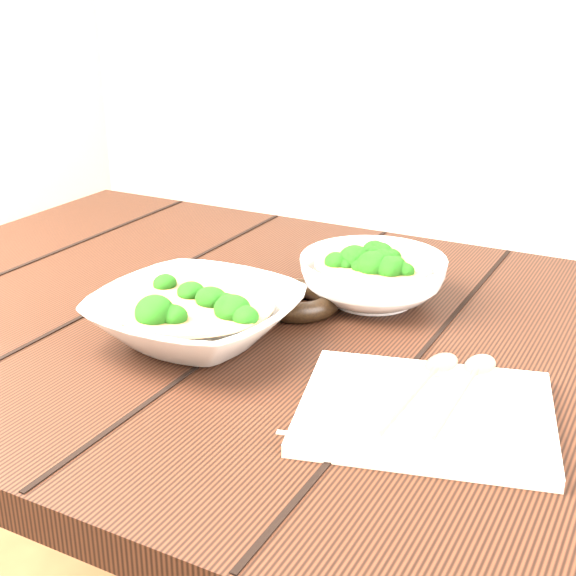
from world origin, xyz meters
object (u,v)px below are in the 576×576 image
(trivet, at_px, (298,300))
(napkin, at_px, (426,412))
(table, at_px, (279,410))
(soup_bowl_back, at_px, (373,277))
(soup_bowl_front, at_px, (196,316))

(trivet, distance_m, napkin, 0.29)
(table, xyz_separation_m, soup_bowl_back, (0.07, 0.12, 0.15))
(soup_bowl_front, height_order, trivet, soup_bowl_front)
(napkin, bearing_deg, soup_bowl_back, 107.29)
(soup_bowl_front, xyz_separation_m, napkin, (0.29, -0.04, -0.02))
(soup_bowl_front, relative_size, trivet, 2.17)
(soup_bowl_front, relative_size, soup_bowl_back, 1.18)
(table, xyz_separation_m, trivet, (0.00, 0.04, 0.13))
(table, distance_m, trivet, 0.14)
(soup_bowl_front, distance_m, trivet, 0.15)
(soup_bowl_back, distance_m, napkin, 0.29)
(soup_bowl_front, height_order, soup_bowl_back, soup_bowl_back)
(table, relative_size, soup_bowl_back, 6.13)
(soup_bowl_back, relative_size, napkin, 0.84)
(table, height_order, trivet, trivet)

